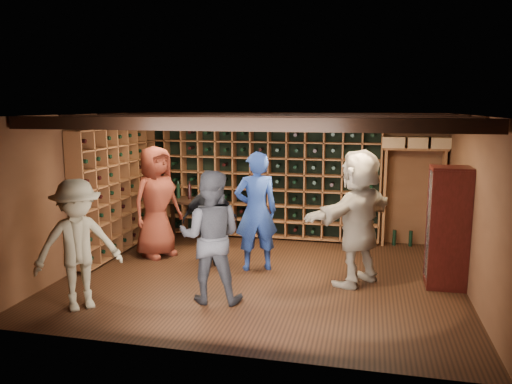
% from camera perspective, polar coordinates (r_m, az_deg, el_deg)
% --- Properties ---
extents(ground, '(6.00, 6.00, 0.00)m').
position_cam_1_polar(ground, '(7.89, 0.62, -9.68)').
color(ground, '#33190E').
rests_on(ground, ground).
extents(room_shell, '(6.00, 6.00, 6.00)m').
position_cam_1_polar(room_shell, '(7.49, 0.74, 8.19)').
color(room_shell, brown).
rests_on(room_shell, ground).
extents(wine_rack_back, '(4.65, 0.30, 2.20)m').
position_cam_1_polar(wine_rack_back, '(9.93, 0.50, 1.23)').
color(wine_rack_back, brown).
rests_on(wine_rack_back, ground).
extents(wine_rack_left, '(0.30, 2.65, 2.20)m').
position_cam_1_polar(wine_rack_left, '(9.32, -15.51, 0.31)').
color(wine_rack_left, brown).
rests_on(wine_rack_left, ground).
extents(crate_shelf, '(1.20, 0.32, 2.07)m').
position_cam_1_polar(crate_shelf, '(9.69, 17.73, 3.04)').
color(crate_shelf, brown).
rests_on(crate_shelf, ground).
extents(display_cabinet, '(0.55, 0.50, 1.75)m').
position_cam_1_polar(display_cabinet, '(7.76, 21.00, -4.07)').
color(display_cabinet, '#380D0B').
rests_on(display_cabinet, ground).
extents(man_blue_shirt, '(0.83, 0.70, 1.92)m').
position_cam_1_polar(man_blue_shirt, '(8.00, 0.02, -2.23)').
color(man_blue_shirt, navy).
rests_on(man_blue_shirt, ground).
extents(man_grey_suit, '(0.95, 0.79, 1.80)m').
position_cam_1_polar(man_grey_suit, '(6.75, -5.21, -5.11)').
color(man_grey_suit, black).
rests_on(man_grey_suit, ground).
extents(guest_red_floral, '(1.00, 1.13, 1.95)m').
position_cam_1_polar(guest_red_floral, '(8.89, -11.31, -1.11)').
color(guest_red_floral, maroon).
rests_on(guest_red_floral, ground).
extents(guest_woman_black, '(0.98, 0.65, 1.54)m').
position_cam_1_polar(guest_woman_black, '(8.28, -5.29, -3.20)').
color(guest_woman_black, black).
rests_on(guest_woman_black, ground).
extents(guest_khaki, '(1.25, 1.22, 1.72)m').
position_cam_1_polar(guest_khaki, '(6.88, -19.69, -5.71)').
color(guest_khaki, gray).
rests_on(guest_khaki, ground).
extents(guest_beige, '(1.56, 1.88, 2.02)m').
position_cam_1_polar(guest_beige, '(7.50, 11.62, -2.87)').
color(guest_beige, gray).
rests_on(guest_beige, ground).
extents(tasting_table, '(1.22, 0.71, 1.16)m').
position_cam_1_polar(tasting_table, '(9.57, -7.46, -1.46)').
color(tasting_table, black).
rests_on(tasting_table, ground).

